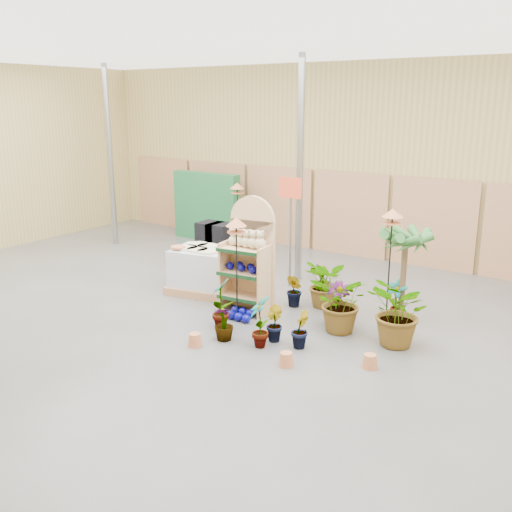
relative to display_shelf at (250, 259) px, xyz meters
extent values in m
cube|color=#4E4E4E|center=(-0.18, -1.49, -0.98)|extent=(15.00, 12.00, 0.10)
cube|color=white|center=(-0.18, -1.49, 3.62)|extent=(15.00, 12.00, 0.10)
cube|color=tan|center=(-0.18, 4.56, 1.32)|extent=(15.00, 0.10, 4.50)
cylinder|color=gray|center=(-5.68, 2.01, 1.32)|extent=(0.14, 0.14, 4.50)
cylinder|color=gray|center=(-0.18, 2.01, 1.32)|extent=(0.14, 0.14, 4.50)
cube|color=#A4714C|center=(-6.18, 4.43, 0.07)|extent=(1.90, 0.06, 2.00)
cube|color=#A4714C|center=(-4.18, 4.43, 0.07)|extent=(1.90, 0.06, 2.00)
cube|color=#A4714C|center=(-2.18, 4.43, 0.07)|extent=(1.90, 0.06, 2.00)
cube|color=#A4714C|center=(-0.18, 4.43, 0.07)|extent=(1.90, 0.06, 2.00)
cube|color=#A4714C|center=(1.82, 4.43, 0.07)|extent=(1.90, 0.06, 2.00)
cube|color=tan|center=(0.00, 0.09, -0.13)|extent=(0.86, 0.17, 1.61)
cylinder|color=tan|center=(0.00, 0.09, 0.68)|extent=(0.86, 0.17, 0.85)
cube|color=tan|center=(0.00, -0.15, -0.65)|extent=(0.86, 0.56, 0.04)
cube|color=#0F3819|center=(0.00, -0.39, -0.65)|extent=(0.81, 0.12, 0.06)
cube|color=tan|center=(0.00, -0.15, -0.22)|extent=(0.86, 0.56, 0.04)
cube|color=#0F3819|center=(0.00, -0.39, -0.22)|extent=(0.81, 0.12, 0.06)
cube|color=tan|center=(0.00, -0.15, 0.21)|extent=(0.86, 0.56, 0.04)
cube|color=#0F3819|center=(0.00, -0.39, 0.21)|extent=(0.81, 0.12, 0.06)
cube|color=tan|center=(-0.41, -0.15, -0.31)|extent=(0.09, 0.48, 1.23)
cube|color=tan|center=(0.41, -0.15, -0.31)|extent=(0.09, 0.48, 1.23)
sphere|color=beige|center=(-0.28, -0.10, 0.31)|extent=(0.17, 0.17, 0.17)
sphere|color=beige|center=(-0.28, -0.10, 0.45)|extent=(0.13, 0.13, 0.13)
sphere|color=beige|center=(-0.14, -0.10, 0.32)|extent=(0.18, 0.18, 0.18)
sphere|color=beige|center=(-0.14, -0.10, 0.46)|extent=(0.13, 0.13, 0.13)
sphere|color=beige|center=(0.00, -0.10, 0.32)|extent=(0.19, 0.19, 0.19)
sphere|color=beige|center=(0.00, -0.10, 0.47)|extent=(0.13, 0.13, 0.13)
sphere|color=beige|center=(0.14, -0.10, 0.33)|extent=(0.20, 0.20, 0.20)
sphere|color=beige|center=(0.14, -0.10, 0.48)|extent=(0.13, 0.13, 0.13)
sphere|color=beige|center=(0.28, -0.10, 0.33)|extent=(0.21, 0.21, 0.21)
sphere|color=beige|center=(0.28, -0.10, 0.49)|extent=(0.13, 0.13, 0.13)
sphere|color=#090983|center=(-0.30, -0.17, -0.13)|extent=(0.14, 0.14, 0.14)
sphere|color=#090983|center=(-0.18, -0.06, -0.13)|extent=(0.14, 0.14, 0.14)
sphere|color=#090983|center=(-0.06, -0.17, -0.13)|extent=(0.14, 0.14, 0.14)
sphere|color=#090983|center=(0.06, -0.06, -0.13)|extent=(0.14, 0.14, 0.14)
sphere|color=#090983|center=(0.18, -0.17, -0.13)|extent=(0.14, 0.14, 0.14)
sphere|color=#090983|center=(0.30, -0.06, -0.13)|extent=(0.14, 0.14, 0.14)
sphere|color=#090983|center=(-0.14, -0.59, -0.86)|extent=(0.15, 0.15, 0.15)
sphere|color=#090983|center=(-0.06, -0.35, -0.86)|extent=(0.15, 0.15, 0.15)
sphere|color=#090983|center=(0.02, -0.59, -0.86)|extent=(0.15, 0.15, 0.15)
sphere|color=#090983|center=(0.10, -0.35, -0.86)|extent=(0.15, 0.15, 0.15)
sphere|color=#090983|center=(0.18, -0.59, -0.86)|extent=(0.15, 0.15, 0.15)
sphere|color=#090983|center=(0.26, -0.35, -0.86)|extent=(0.15, 0.15, 0.15)
sphere|color=#090983|center=(0.34, -0.59, -0.86)|extent=(0.15, 0.15, 0.15)
cube|color=#A4714C|center=(-1.31, 0.29, -0.86)|extent=(1.40, 1.24, 0.15)
cube|color=silver|center=(-1.31, 0.29, -0.43)|extent=(1.28, 1.12, 0.71)
cylinder|color=beige|center=(-1.56, 0.14, -0.05)|extent=(0.40, 0.40, 0.04)
cylinder|color=beige|center=(-1.31, 0.14, -0.05)|extent=(0.40, 0.40, 0.04)
cylinder|color=beige|center=(-1.06, 0.14, -0.05)|extent=(0.40, 0.40, 0.04)
cylinder|color=beige|center=(-1.56, 0.45, -0.05)|extent=(0.40, 0.40, 0.04)
cylinder|color=beige|center=(-1.31, 0.45, -0.05)|extent=(0.40, 0.40, 0.04)
cube|color=black|center=(-2.04, 1.82, -0.68)|extent=(0.50, 0.50, 0.50)
cube|color=black|center=(-2.04, 1.82, -0.18)|extent=(0.50, 0.50, 0.50)
cube|color=black|center=(-2.34, 1.82, -0.68)|extent=(0.50, 0.50, 0.50)
cube|color=black|center=(-2.34, 1.82, -0.18)|extent=(0.50, 0.50, 0.50)
cube|color=#1E6134|center=(-3.98, 3.71, -0.03)|extent=(2.00, 0.30, 1.80)
cylinder|color=gray|center=(-0.08, 1.51, 0.17)|extent=(0.05, 0.05, 2.20)
cube|color=#E14828|center=(-0.08, 1.47, 1.07)|extent=(0.50, 0.03, 0.40)
cylinder|color=black|center=(0.14, -0.58, -0.16)|extent=(0.02, 0.02, 1.54)
cylinder|color=#C57046|center=(0.14, -0.58, 0.61)|extent=(0.30, 0.30, 0.02)
cone|color=#C57046|center=(0.14, -0.58, 0.78)|extent=(0.34, 0.34, 0.14)
cylinder|color=black|center=(2.24, 0.82, -0.08)|extent=(0.02, 0.02, 1.70)
cylinder|color=#C57046|center=(2.24, 0.82, 0.76)|extent=(0.30, 0.30, 0.02)
cone|color=#C57046|center=(2.24, 0.82, 0.93)|extent=(0.34, 0.34, 0.14)
cylinder|color=black|center=(-2.35, 2.87, -0.17)|extent=(0.02, 0.02, 1.52)
cylinder|color=#C57046|center=(-2.35, 2.87, 0.59)|extent=(0.30, 0.30, 0.02)
cone|color=#C57046|center=(-2.35, 2.87, 0.76)|extent=(0.34, 0.34, 0.14)
cylinder|color=brown|center=(2.40, 1.07, -0.27)|extent=(0.10, 0.10, 1.32)
imported|color=#2F6B2D|center=(0.11, -1.00, -0.49)|extent=(0.44, 0.54, 0.88)
imported|color=#2F6B2D|center=(1.10, -0.94, -0.65)|extent=(0.40, 0.39, 0.56)
imported|color=#2F6B2D|center=(1.76, -0.08, -0.42)|extent=(1.18, 1.12, 1.02)
imported|color=#2F6B2D|center=(1.63, 0.18, -0.56)|extent=(0.57, 0.57, 0.74)
imported|color=#2F6B2D|center=(2.33, 1.01, -0.58)|extent=(0.37, 0.25, 0.70)
imported|color=#2F6B2D|center=(0.61, 0.54, -0.62)|extent=(0.44, 0.43, 0.63)
imported|color=#2F6B2D|center=(1.06, 0.82, -0.51)|extent=(1.01, 1.01, 0.85)
imported|color=#2F6B2D|center=(0.45, -1.36, -0.66)|extent=(0.40, 0.40, 0.55)
imported|color=#2F6B2D|center=(1.05, -1.25, -0.52)|extent=(0.48, 0.52, 0.81)
imported|color=#2F6B2D|center=(1.56, -0.92, -0.64)|extent=(0.34, 0.38, 0.58)
imported|color=#2F6B2D|center=(2.79, -0.07, -0.39)|extent=(1.29, 1.27, 1.09)
imported|color=#2F6B2D|center=(0.75, 1.37, -0.61)|extent=(0.48, 0.48, 0.64)
camera|label=1|loc=(5.50, -7.90, 2.67)|focal=40.00mm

